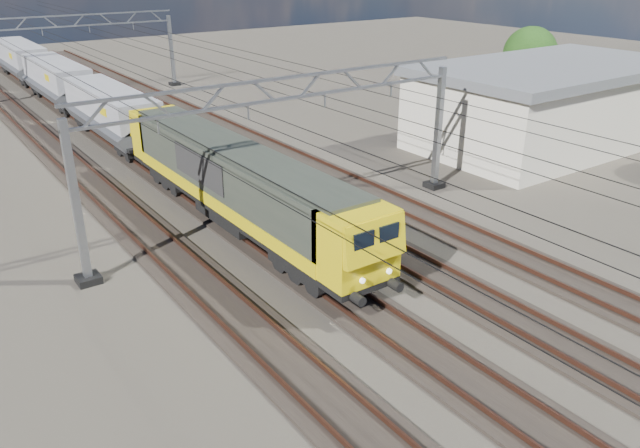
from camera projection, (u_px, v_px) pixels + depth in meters
ground at (341, 257)px, 26.73m from camera, size 160.00×160.00×0.00m
track_outer_west at (214, 297)px, 23.53m from camera, size 2.60×140.00×0.30m
track_loco at (302, 268)px, 25.65m from camera, size 2.60×140.00×0.30m
track_inner_east at (377, 244)px, 27.76m from camera, size 2.60×140.00×0.30m
track_outer_east at (441, 224)px, 29.88m from camera, size 2.60×140.00×0.30m
catenary_gantry_mid at (289, 148)px, 28.17m from camera, size 19.90×0.90×7.11m
catenary_gantry_far at (70, 53)px, 55.15m from camera, size 19.90×0.90×7.11m
overhead_wires at (244, 92)px, 30.44m from camera, size 12.03×140.00×0.53m
locomotive at (235, 180)px, 28.93m from camera, size 2.76×21.10×3.62m
hopper_wagon_lead at (111, 110)px, 42.22m from camera, size 3.38×13.00×3.25m
hopper_wagon_mid at (57, 79)px, 52.86m from camera, size 3.38×13.00×3.25m
hopper_wagon_third at (21, 58)px, 63.50m from camera, size 3.38×13.00×3.25m
industrial_shed at (549, 104)px, 41.79m from camera, size 18.60×10.60×5.40m
tree_far at (534, 56)px, 51.44m from camera, size 4.97×4.57×6.60m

